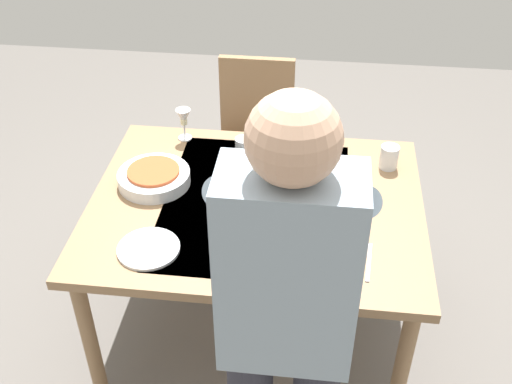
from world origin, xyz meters
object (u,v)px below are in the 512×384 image
person_server (286,323)px  wine_bottle (285,234)px  dining_table (256,217)px  dinner_plate_far (149,249)px  water_cup_far_left (224,265)px  dinner_plate_near (278,183)px  water_cup_near_left (244,147)px  chair_near (255,132)px  water_cup_near_right (389,157)px  wine_glass_right (184,119)px  wine_glass_left (315,263)px  serving_bowl_pasta (154,177)px

person_server → wine_bottle: bearing=-85.5°
person_server → dining_table: bearing=-77.4°
person_server → dinner_plate_far: bearing=-40.9°
dining_table → water_cup_far_left: water_cup_far_left is taller
person_server → dinner_plate_near: size_ratio=7.34×
dinner_plate_near → dining_table: bearing=59.3°
dinner_plate_near → dinner_plate_far: bearing=46.6°
water_cup_near_left → water_cup_far_left: same height
dining_table → water_cup_near_left: water_cup_near_left is taller
dining_table → chair_near: chair_near is taller
dining_table → chair_near: bearing=-82.9°
water_cup_near_right → water_cup_far_left: size_ratio=1.19×
wine_bottle → wine_glass_right: wine_bottle is taller
dinner_plate_near → chair_near: bearing=-76.4°
water_cup_near_left → wine_glass_right: bearing=-20.6°
person_server → wine_glass_left: bearing=-101.6°
wine_glass_left → dinner_plate_far: 0.62m
person_server → water_cup_near_right: size_ratio=16.33×
water_cup_near_left → water_cup_far_left: bearing=92.4°
wine_glass_right → dinner_plate_near: size_ratio=0.66×
wine_bottle → dinner_plate_near: size_ratio=1.29×
wine_bottle → water_cup_near_right: (-0.40, -0.62, -0.06)m
chair_near → water_cup_near_right: chair_near is taller
chair_near → water_cup_near_right: (-0.65, 0.60, 0.29)m
chair_near → water_cup_near_left: chair_near is taller
chair_near → water_cup_near_right: 0.93m
water_cup_near_left → dinner_plate_near: water_cup_near_left is taller
wine_glass_right → water_cup_far_left: size_ratio=1.73×
water_cup_near_left → serving_bowl_pasta: bearing=36.4°
water_cup_far_left → dinner_plate_near: (-0.14, -0.55, -0.04)m
wine_glass_left → water_cup_far_left: size_ratio=1.73×
water_cup_near_right → dinner_plate_near: water_cup_near_right is taller
chair_near → wine_bottle: wine_bottle is taller
dinner_plate_near → dinner_plate_far: size_ratio=1.00×
wine_glass_left → chair_near: bearing=-75.0°
wine_glass_right → dinner_plate_near: bearing=145.9°
chair_near → wine_glass_right: (0.27, 0.47, 0.34)m
dining_table → dinner_plate_far: dinner_plate_far is taller
wine_bottle → dinner_plate_far: (0.50, 0.02, -0.10)m
wine_glass_left → water_cup_near_right: bearing=-111.1°
person_server → wine_glass_left: 0.37m
wine_glass_left → dinner_plate_far: bearing=-10.4°
water_cup_near_left → dinner_plate_far: size_ratio=0.38×
person_server → dinner_plate_near: bearing=-83.8°
dining_table → wine_glass_left: bearing=119.5°
wine_bottle → serving_bowl_pasta: size_ratio=0.99×
chair_near → dinner_plate_far: size_ratio=3.96×
wine_bottle → water_cup_far_left: bearing=28.8°
person_server → dinner_plate_far: person_server is taller
wine_bottle → water_cup_near_left: 0.69m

